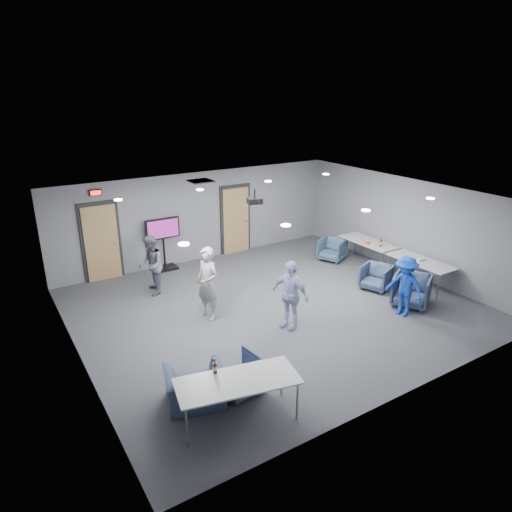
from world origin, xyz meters
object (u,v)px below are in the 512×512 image
table_front_left (238,382)px  table_right_b (421,262)px  table_right_a (368,243)px  tv_stand (163,241)px  person_a (208,284)px  person_c (290,295)px  person_b (151,265)px  person_d (405,286)px  chair_right_b (376,277)px  chair_front_a (239,374)px  chair_right_a (332,249)px  bottle_front (215,368)px  chair_front_b (196,388)px  bottle_right (381,243)px  projector (255,201)px  chair_right_c (411,290)px

table_front_left → table_right_b: bearing=28.7°
table_right_a → tv_stand: bearing=61.6°
person_a → person_c: 1.89m
person_a → person_b: (-0.64, 1.95, -0.08)m
person_d → tv_stand: 6.75m
chair_right_b → chair_front_a: 5.56m
chair_right_a → table_right_a: 1.12m
person_c → bottle_front: 3.16m
chair_front_b → bottle_right: bearing=-143.3°
chair_front_b → table_front_left: table_front_left is taller
table_right_b → table_front_left: bearing=106.4°
person_d → chair_right_a: size_ratio=1.95×
bottle_right → chair_right_b: bearing=-139.4°
person_c → chair_front_a: bearing=-75.3°
person_b → bottle_right: size_ratio=5.72×
person_b → table_front_left: 5.34m
table_front_left → bottle_front: bottle_front is taller
person_d → chair_front_b: size_ratio=1.47×
chair_front_b → table_right_a: 7.84m
bottle_front → person_c: bearing=31.7°
table_front_left → projector: projector is taller
chair_right_b → chair_right_c: bearing=-21.8°
chair_right_c → tv_stand: 6.89m
chair_right_c → bottle_front: (-5.84, -0.96, 0.44)m
chair_front_a → tv_stand: 6.24m
chair_right_a → table_right_b: (0.65, -2.75, 0.34)m
table_right_b → tv_stand: 7.14m
chair_right_a → chair_right_b: chair_right_a is taller
chair_front_b → table_right_b: 7.27m
chair_front_a → chair_right_a: bearing=-150.6°
person_a → chair_right_c: 4.95m
chair_right_c → table_right_b: chair_right_c is taller
chair_right_a → chair_right_b: bearing=-35.5°
person_b → table_front_left: (-0.52, -5.32, -0.09)m
chair_right_b → person_b: bearing=-141.0°
chair_front_a → table_right_a: bearing=-159.3°
person_c → bottle_front: size_ratio=5.79×
chair_right_a → bottle_front: (-6.29, -4.37, 0.49)m
person_c → bottle_right: (4.20, 1.35, 0.04)m
person_d → chair_front_a: 4.72m
bottle_right → table_right_b: bearing=-88.0°
table_front_left → chair_right_c: bearing=25.4°
person_c → table_front_left: bearing=-69.9°
chair_right_c → chair_right_a: bearing=142.1°
table_right_b → chair_front_a: bearing=102.1°
chair_right_b → bottle_right: bearing=108.7°
person_b → chair_right_b: 5.87m
chair_front_b → projector: 5.19m
person_b → chair_right_a: bearing=100.2°
person_a → bottle_right: person_a is taller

